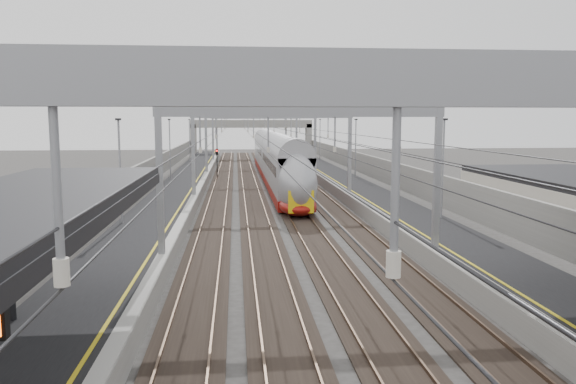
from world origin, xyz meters
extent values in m
cube|color=black|center=(-8.00, 45.00, 0.50)|extent=(4.00, 120.00, 1.00)
cube|color=black|center=(8.00, 45.00, 0.50)|extent=(4.00, 120.00, 1.00)
cube|color=black|center=(-4.50, 45.00, 0.04)|extent=(2.40, 140.00, 0.08)
cube|color=brown|center=(-5.22, 45.00, 0.13)|extent=(0.07, 140.00, 0.14)
cube|color=brown|center=(-3.78, 45.00, 0.13)|extent=(0.07, 140.00, 0.14)
cube|color=black|center=(-1.50, 45.00, 0.04)|extent=(2.40, 140.00, 0.08)
cube|color=brown|center=(-2.22, 45.00, 0.13)|extent=(0.07, 140.00, 0.14)
cube|color=brown|center=(-0.78, 45.00, 0.13)|extent=(0.07, 140.00, 0.14)
cube|color=black|center=(1.50, 45.00, 0.04)|extent=(2.40, 140.00, 0.08)
cube|color=brown|center=(0.78, 45.00, 0.13)|extent=(0.07, 140.00, 0.14)
cube|color=brown|center=(2.22, 45.00, 0.13)|extent=(0.07, 140.00, 0.14)
cube|color=black|center=(4.50, 45.00, 0.04)|extent=(2.40, 140.00, 0.08)
cube|color=brown|center=(3.78, 45.00, 0.13)|extent=(0.07, 140.00, 0.14)
cube|color=brown|center=(5.22, 45.00, 0.13)|extent=(0.07, 140.00, 0.14)
cube|color=gray|center=(0.00, 2.00, 7.35)|extent=(13.00, 0.25, 0.50)
cube|color=gray|center=(-6.30, 22.00, 4.30)|extent=(0.28, 0.28, 6.60)
cube|color=gray|center=(6.30, 22.00, 4.30)|extent=(0.28, 0.28, 6.60)
cube|color=gray|center=(0.00, 22.00, 7.35)|extent=(13.00, 0.25, 0.50)
cube|color=gray|center=(-6.30, 42.00, 4.30)|extent=(0.28, 0.28, 6.60)
cube|color=gray|center=(6.30, 42.00, 4.30)|extent=(0.28, 0.28, 6.60)
cube|color=gray|center=(0.00, 42.00, 7.35)|extent=(13.00, 0.25, 0.50)
cube|color=gray|center=(-6.30, 62.00, 4.30)|extent=(0.28, 0.28, 6.60)
cube|color=gray|center=(6.30, 62.00, 4.30)|extent=(0.28, 0.28, 6.60)
cube|color=gray|center=(0.00, 62.00, 7.35)|extent=(13.00, 0.25, 0.50)
cube|color=gray|center=(-6.30, 82.00, 4.30)|extent=(0.28, 0.28, 6.60)
cube|color=gray|center=(6.30, 82.00, 4.30)|extent=(0.28, 0.28, 6.60)
cube|color=gray|center=(0.00, 82.00, 7.35)|extent=(13.00, 0.25, 0.50)
cube|color=gray|center=(-6.30, 100.00, 4.30)|extent=(0.28, 0.28, 6.60)
cube|color=gray|center=(6.30, 100.00, 4.30)|extent=(0.28, 0.28, 6.60)
cube|color=gray|center=(0.00, 100.00, 7.35)|extent=(13.00, 0.25, 0.50)
cylinder|color=#262628|center=(-4.50, 50.00, 5.50)|extent=(0.03, 140.00, 0.03)
cylinder|color=#262628|center=(-1.50, 50.00, 5.50)|extent=(0.03, 140.00, 0.03)
cylinder|color=#262628|center=(1.50, 50.00, 5.50)|extent=(0.03, 140.00, 0.03)
cylinder|color=#262628|center=(4.50, 50.00, 5.50)|extent=(0.03, 140.00, 0.03)
cylinder|color=black|center=(-9.70, 14.00, 3.00)|extent=(0.20, 0.20, 4.00)
cube|color=gray|center=(0.00, 100.00, 6.20)|extent=(22.00, 2.20, 1.40)
cube|color=gray|center=(-10.50, 100.00, 3.10)|extent=(1.00, 2.20, 6.20)
cube|color=gray|center=(10.50, 100.00, 3.10)|extent=(1.00, 2.20, 6.20)
cube|color=gray|center=(-11.20, 45.00, 1.60)|extent=(0.30, 120.00, 3.20)
cube|color=gray|center=(11.20, 45.00, 1.60)|extent=(0.30, 120.00, 3.20)
cube|color=maroon|center=(1.50, 49.45, 0.62)|extent=(2.83, 24.12, 0.84)
cube|color=#9D9DA2|center=(1.50, 49.45, 2.61)|extent=(2.83, 24.12, 3.15)
cube|color=black|center=(1.50, 41.01, 0.29)|extent=(2.10, 2.52, 0.52)
cube|color=maroon|center=(1.50, 74.00, 0.62)|extent=(2.83, 24.12, 0.84)
cube|color=#9D9DA2|center=(1.50, 74.00, 2.61)|extent=(2.83, 24.12, 3.15)
cube|color=black|center=(1.50, 65.55, 0.29)|extent=(2.10, 2.52, 0.52)
ellipsoid|color=#9D9DA2|center=(1.50, 37.18, 2.30)|extent=(2.83, 5.45, 4.41)
cube|color=yellow|center=(1.50, 34.93, 1.35)|extent=(1.78, 0.12, 1.57)
cube|color=black|center=(1.50, 35.40, 2.93)|extent=(1.68, 0.60, 0.98)
cylinder|color=black|center=(-5.20, 65.24, 1.50)|extent=(0.12, 0.12, 3.00)
cube|color=black|center=(-5.20, 65.24, 3.10)|extent=(0.32, 0.22, 0.75)
sphere|color=red|center=(-5.20, 65.11, 3.25)|extent=(0.16, 0.16, 0.16)
cylinder|color=black|center=(3.20, 65.33, 1.50)|extent=(0.12, 0.12, 3.00)
cube|color=black|center=(3.20, 65.33, 3.10)|extent=(0.32, 0.22, 0.75)
sphere|color=red|center=(3.20, 65.20, 3.25)|extent=(0.16, 0.16, 0.16)
cylinder|color=black|center=(5.40, 75.73, 1.50)|extent=(0.12, 0.12, 3.00)
cube|color=black|center=(5.40, 75.73, 3.10)|extent=(0.32, 0.22, 0.75)
sphere|color=red|center=(5.40, 75.60, 3.25)|extent=(0.16, 0.16, 0.16)
camera|label=1|loc=(-2.96, -2.98, 6.99)|focal=35.00mm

